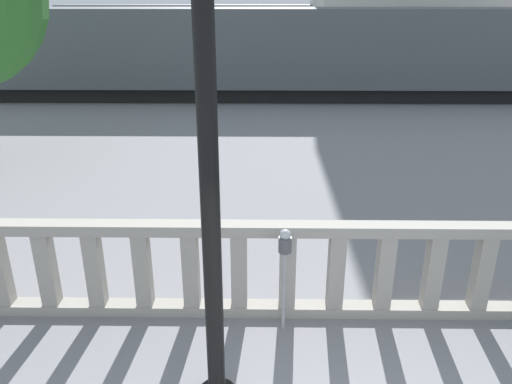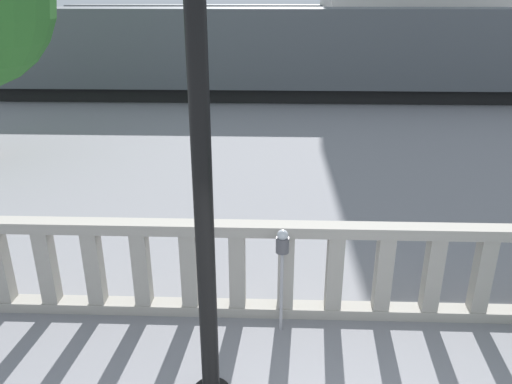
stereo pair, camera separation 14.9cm
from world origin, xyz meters
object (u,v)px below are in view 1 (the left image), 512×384
Objects in this scene: train_far at (303,31)px; lamppost at (205,68)px; train_near at (319,52)px; parking_meter at (285,252)px.

lamppost is at bearing -95.84° from train_far.
train_near reaches higher than train_far.
train_near is at bearing 80.74° from lamppost.
train_far is (0.30, 12.49, -0.09)m from train_near.
lamppost is at bearing -119.39° from parking_meter.
lamppost is 28.80m from train_far.
train_near is (2.63, 16.11, -1.62)m from lamppost.
parking_meter is at bearing -97.33° from train_near.
parking_meter is at bearing 60.61° from lamppost.
parking_meter is at bearing -94.62° from train_far.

